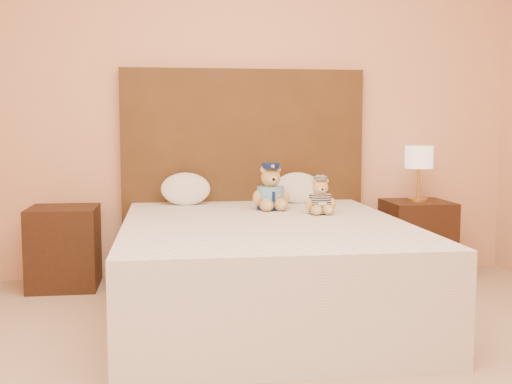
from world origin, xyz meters
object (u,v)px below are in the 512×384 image
lamp (419,160)px  pillow_right (298,186)px  teddy_police (271,187)px  pillow_left (186,187)px  bed (264,268)px  teddy_prisoner (320,196)px  nightstand_left (64,247)px  nightstand_right (417,239)px

lamp → pillow_right: 0.90m
teddy_police → pillow_left: (-0.54, 0.34, -0.03)m
bed → pillow_right: 0.99m
teddy_prisoner → pillow_right: (-0.02, 0.58, 0.00)m
lamp → nightstand_left: bearing=180.0°
nightstand_right → teddy_police: (-1.13, -0.31, 0.43)m
teddy_prisoner → teddy_police: bearing=139.4°
nightstand_left → pillow_right: 1.67m
bed → nightstand_right: 1.48m
lamp → teddy_prisoner: 1.04m
bed → pillow_left: (-0.43, 0.83, 0.40)m
teddy_prisoner → pillow_left: size_ratio=0.66×
pillow_right → nightstand_right: bearing=-2.0°
bed → teddy_police: bearing=76.5°
nightstand_left → teddy_police: (1.37, -0.31, 0.43)m
nightstand_left → teddy_prisoner: teddy_prisoner is taller
nightstand_left → teddy_prisoner: 1.77m
teddy_police → teddy_prisoner: bearing=-45.6°
nightstand_right → teddy_police: size_ratio=1.83×
lamp → bed: bearing=-147.4°
pillow_left → lamp: bearing=-1.0°
bed → lamp: bearing=32.6°
teddy_police → teddy_prisoner: 0.36m
bed → lamp: (1.25, 0.80, 0.57)m
teddy_prisoner → pillow_right: pillow_right is taller
bed → nightstand_right: same height
nightstand_left → pillow_left: bearing=2.1°
nightstand_left → teddy_prisoner: bearing=-18.5°
bed → nightstand_left: bearing=147.4°
bed → teddy_prisoner: teddy_prisoner is taller
teddy_prisoner → pillow_left: pillow_left is taller
bed → nightstand_right: size_ratio=3.64×
lamp → teddy_police: size_ratio=1.33×
nightstand_right → bed: bearing=-147.4°
lamp → pillow_right: size_ratio=1.20×
teddy_prisoner → bed: bearing=-146.8°
pillow_left → nightstand_left: bearing=-177.9°
nightstand_left → nightstand_right: (2.50, 0.00, 0.00)m
bed → pillow_right: (0.37, 0.83, 0.39)m
bed → pillow_right: size_ratio=6.01×
nightstand_right → teddy_prisoner: (-0.86, -0.55, 0.39)m
bed → nightstand_left: (-1.25, 0.80, -0.00)m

